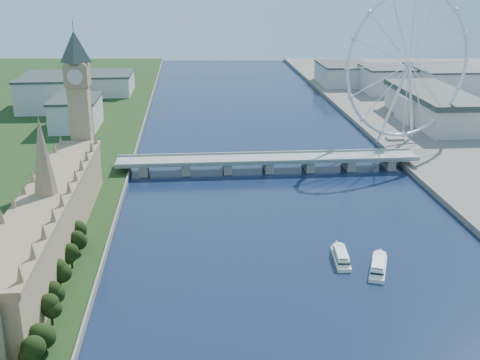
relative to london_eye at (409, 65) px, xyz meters
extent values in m
cube|color=tan|center=(-247.98, -185.08, -50.52)|extent=(24.00, 200.00, 28.00)
cone|color=#937A59|center=(-247.98, -185.08, -14.52)|extent=(12.00, 12.00, 40.00)
cube|color=tan|center=(-247.98, -77.08, -24.52)|extent=(13.00, 13.00, 80.00)
cube|color=#937A59|center=(-247.98, -77.08, 7.48)|extent=(15.00, 15.00, 14.00)
pyramid|color=#2D3833|center=(-247.98, -77.08, 35.48)|extent=(20.02, 20.02, 20.00)
cube|color=gray|center=(-119.98, -55.08, -59.02)|extent=(220.00, 22.00, 2.00)
cube|color=gray|center=(-209.98, -55.08, -63.77)|extent=(6.00, 20.00, 7.50)
cube|color=gray|center=(-179.98, -55.08, -63.77)|extent=(6.00, 20.00, 7.50)
cube|color=gray|center=(-149.98, -55.08, -63.77)|extent=(6.00, 20.00, 7.50)
cube|color=gray|center=(-119.98, -55.08, -63.77)|extent=(6.00, 20.00, 7.50)
cube|color=gray|center=(-89.98, -55.08, -63.77)|extent=(6.00, 20.00, 7.50)
cube|color=gray|center=(-59.98, -55.08, -63.77)|extent=(6.00, 20.00, 7.50)
cube|color=gray|center=(-29.98, -55.08, -63.77)|extent=(6.00, 20.00, 7.50)
torus|color=silver|center=(0.02, -0.08, 0.48)|extent=(113.60, 39.12, 118.60)
cylinder|color=silver|center=(0.02, -0.08, 0.48)|extent=(7.25, 6.61, 6.00)
cube|color=gray|center=(-2.98, 9.92, -63.52)|extent=(14.00, 10.00, 2.00)
cube|color=beige|center=(-279.98, 74.92, -51.52)|extent=(40.00, 60.00, 26.00)
cube|color=beige|center=(-319.98, 164.92, -48.52)|extent=(60.00, 80.00, 32.00)
cube|color=beige|center=(-269.98, 244.92, -53.52)|extent=(50.00, 70.00, 22.00)
cube|color=beige|center=(60.02, 224.92, -50.52)|extent=(60.00, 60.00, 28.00)
cube|color=beige|center=(120.02, 204.92, -49.52)|extent=(70.00, 90.00, 30.00)
cube|color=beige|center=(20.02, 284.92, -52.52)|extent=(60.00, 80.00, 24.00)
camera|label=1|loc=(-174.67, -472.62, 69.38)|focal=45.00mm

